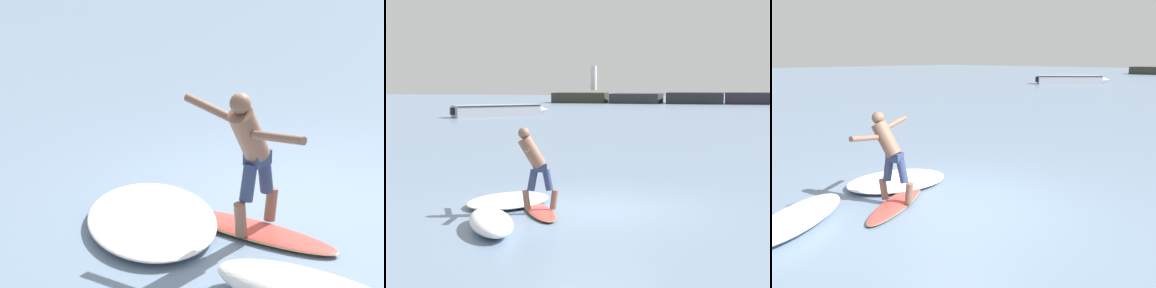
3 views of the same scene
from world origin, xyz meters
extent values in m
plane|color=slate|center=(0.00, 0.00, 0.00)|extent=(200.00, 200.00, 0.00)
ellipsoid|color=#DC453C|center=(-0.86, -0.72, 0.04)|extent=(1.36, 2.03, 0.09)
ellipsoid|color=#DC453C|center=(-1.33, 0.20, 0.04)|extent=(0.37, 0.38, 0.07)
ellipsoid|color=#339E56|center=(-0.86, -0.72, 0.04)|extent=(1.38, 2.04, 0.04)
cone|color=black|center=(-0.48, -1.46, -0.06)|extent=(0.07, 0.07, 0.14)
cone|color=black|center=(-0.42, -1.27, -0.06)|extent=(0.07, 0.07, 0.14)
cone|color=black|center=(-0.66, -1.39, -0.06)|extent=(0.07, 0.07, 0.14)
cylinder|color=brown|center=(-1.11, -0.81, 0.28)|extent=(0.21, 0.18, 0.39)
cylinder|color=navy|center=(-1.00, -0.77, 0.68)|extent=(0.26, 0.21, 0.43)
cylinder|color=brown|center=(-0.60, -0.63, 0.28)|extent=(0.21, 0.18, 0.39)
cylinder|color=navy|center=(-0.71, -0.67, 0.68)|extent=(0.26, 0.21, 0.43)
cube|color=navy|center=(-0.86, -0.72, 0.92)|extent=(0.31, 0.27, 0.16)
cylinder|color=brown|center=(-1.01, -0.77, 1.23)|extent=(0.62, 0.45, 0.68)
sphere|color=brown|center=(-1.15, -0.82, 1.61)|extent=(0.22, 0.22, 0.22)
cylinder|color=brown|center=(-0.96, -1.25, 1.34)|extent=(0.30, 0.66, 0.20)
cylinder|color=brown|center=(-1.26, -0.36, 1.45)|extent=(0.30, 0.66, 0.20)
ellipsoid|color=white|center=(-1.78, 0.01, 0.09)|extent=(2.08, 2.47, 0.18)
camera|label=1|loc=(-5.92, -8.38, 4.48)|focal=85.00mm
camera|label=2|loc=(2.76, -12.76, 2.64)|focal=60.00mm
camera|label=3|loc=(4.40, -4.66, 2.65)|focal=35.00mm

